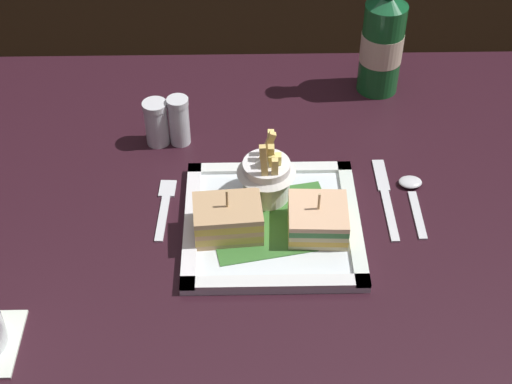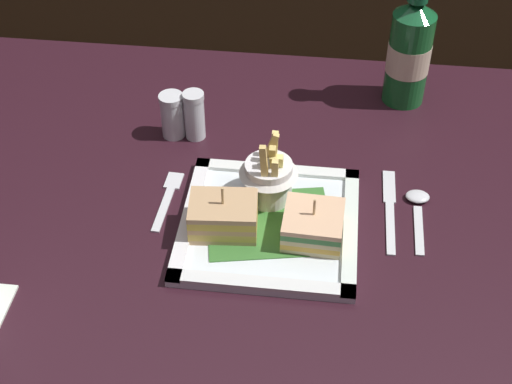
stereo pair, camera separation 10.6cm
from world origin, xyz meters
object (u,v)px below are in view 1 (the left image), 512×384
knife (385,195)px  spoon (412,190)px  square_plate (272,224)px  beer_bottle (383,38)px  fries_cup (267,173)px  salt_shaker (157,125)px  pepper_shaker (179,123)px  sandwich_half_right (318,220)px  fork (165,205)px  dining_table (242,268)px  sandwich_half_left (228,219)px

knife → spoon: 0.04m
square_plate → beer_bottle: beer_bottle is taller
fries_cup → knife: size_ratio=0.64×
salt_shaker → pepper_shaker: 0.04m
square_plate → spoon: 0.22m
sandwich_half_right → fork: 0.23m
sandwich_half_right → pepper_shaker: 0.29m
dining_table → spoon: size_ratio=10.01×
knife → pepper_shaker: bearing=156.7°
spoon → salt_shaker: (-0.39, 0.13, 0.03)m
dining_table → knife: 0.26m
sandwich_half_left → spoon: (0.27, 0.09, -0.03)m
sandwich_half_left → spoon: bearing=17.4°
square_plate → fries_cup: 0.07m
sandwich_half_left → beer_bottle: (0.26, 0.36, 0.07)m
pepper_shaker → square_plate: bearing=-54.5°
fork → fries_cup: bearing=3.0°
dining_table → knife: knife is taller
fries_cup → knife: fries_cup is taller
fries_cup → spoon: 0.22m
pepper_shaker → fries_cup: bearing=-46.9°
dining_table → fork: fork is taller
dining_table → knife: (0.21, 0.00, 0.16)m
sandwich_half_left → knife: sandwich_half_left is taller
sandwich_half_left → knife: 0.25m
sandwich_half_left → fork: (-0.09, 0.06, -0.03)m
fork → knife: size_ratio=0.73×
square_plate → spoon: square_plate is taller
dining_table → fork: 0.19m
pepper_shaker → fork: bearing=-95.8°
knife → salt_shaker: size_ratio=2.29×
dining_table → beer_bottle: 0.45m
salt_shaker → fork: bearing=-82.2°
salt_shaker → fries_cup: bearing=-40.1°
knife → pepper_shaker: 0.34m
dining_table → sandwich_half_right: (0.11, -0.08, 0.18)m
knife → square_plate: bearing=-159.7°
sandwich_half_right → spoon: sandwich_half_right is taller
sandwich_half_left → beer_bottle: bearing=54.3°
spoon → dining_table: bearing=-178.3°
beer_bottle → spoon: beer_bottle is taller
dining_table → beer_bottle: (0.24, 0.28, 0.25)m
fries_cup → salt_shaker: (-0.17, 0.14, -0.02)m
salt_shaker → spoon: bearing=-18.4°
square_plate → sandwich_half_left: 0.07m
square_plate → spoon: (0.21, 0.07, -0.00)m
dining_table → sandwich_half_right: size_ratio=15.43×
dining_table → sandwich_half_right: bearing=-36.3°
beer_bottle → knife: 0.30m
dining_table → fork: size_ratio=10.08×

